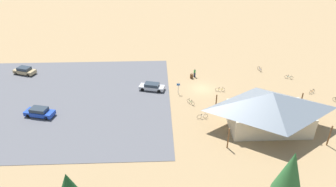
% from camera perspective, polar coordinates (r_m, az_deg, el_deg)
% --- Properties ---
extents(ground, '(160.00, 160.00, 0.00)m').
position_cam_1_polar(ground, '(55.43, 6.50, 0.91)').
color(ground, '#9E7F56').
rests_on(ground, ground).
extents(parking_lot_asphalt, '(38.37, 32.54, 0.05)m').
position_cam_1_polar(parking_lot_asphalt, '(54.95, -20.12, -1.09)').
color(parking_lot_asphalt, '#56565B').
rests_on(parking_lot_asphalt, ground).
extents(bike_pavilion, '(14.18, 9.36, 5.89)m').
position_cam_1_polar(bike_pavilion, '(45.39, 18.91, -2.61)').
color(bike_pavilion, beige).
rests_on(bike_pavilion, ground).
extents(trash_bin, '(0.60, 0.60, 0.90)m').
position_cam_1_polar(trash_bin, '(58.94, 4.52, 3.31)').
color(trash_bin, brown).
rests_on(trash_bin, ground).
extents(lot_sign, '(0.56, 0.08, 2.20)m').
position_cam_1_polar(lot_sign, '(52.71, 1.98, 1.25)').
color(lot_sign, '#99999E').
rests_on(lot_sign, ground).
extents(pine_east, '(3.03, 3.03, 7.56)m').
position_cam_1_polar(pine_east, '(32.67, 22.35, -13.79)').
color(pine_east, brown).
rests_on(pine_east, ground).
extents(bicycle_white_front_row, '(1.75, 0.48, 0.89)m').
position_cam_1_polar(bicycle_white_front_row, '(46.81, 6.59, -4.36)').
color(bicycle_white_front_row, black).
rests_on(bicycle_white_front_row, ground).
extents(bicycle_green_near_sign, '(1.12, 1.40, 0.91)m').
position_cam_1_polar(bicycle_green_near_sign, '(50.26, 4.37, -1.66)').
color(bicycle_green_near_sign, black).
rests_on(bicycle_green_near_sign, ground).
extents(bicycle_orange_by_bin, '(1.41, 0.89, 0.77)m').
position_cam_1_polar(bicycle_orange_by_bin, '(59.30, 25.79, 0.34)').
color(bicycle_orange_by_bin, black).
rests_on(bicycle_orange_by_bin, ground).
extents(bicycle_teal_yard_center, '(1.45, 0.76, 0.77)m').
position_cam_1_polar(bicycle_teal_yard_center, '(63.26, 22.08, 2.92)').
color(bicycle_teal_yard_center, black).
rests_on(bicycle_teal_yard_center, ground).
extents(bicycle_blue_yard_front, '(0.50, 1.73, 0.87)m').
position_cam_1_polar(bicycle_blue_yard_front, '(64.75, 17.08, 4.47)').
color(bicycle_blue_yard_front, black).
rests_on(bicycle_blue_yard_front, ground).
extents(bicycle_yellow_lone_east, '(1.78, 0.48, 0.86)m').
position_cam_1_polar(bicycle_yellow_lone_east, '(54.86, 9.93, 0.75)').
color(bicycle_yellow_lone_east, black).
rests_on(bicycle_yellow_lone_east, ground).
extents(car_silver_aisle_side, '(4.83, 2.81, 1.33)m').
position_cam_1_polar(car_silver_aisle_side, '(54.37, -3.11, 1.32)').
color(car_silver_aisle_side, '#BCBCC1').
rests_on(car_silver_aisle_side, parking_lot_asphalt).
extents(car_tan_end_stall, '(4.73, 3.20, 1.46)m').
position_cam_1_polar(car_tan_end_stall, '(66.94, -25.70, 3.96)').
color(car_tan_end_stall, tan).
rests_on(car_tan_end_stall, parking_lot_asphalt).
extents(car_blue_by_curb, '(4.87, 2.86, 1.45)m').
position_cam_1_polar(car_blue_by_curb, '(50.99, -23.32, -3.27)').
color(car_blue_by_curb, '#1E42B2').
rests_on(car_blue_by_curb, parking_lot_asphalt).
extents(visitor_at_bikes, '(0.38, 0.36, 1.79)m').
position_cam_1_polar(visitor_at_bikes, '(59.28, 5.10, 3.97)').
color(visitor_at_bikes, '#2D3347').
rests_on(visitor_at_bikes, ground).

